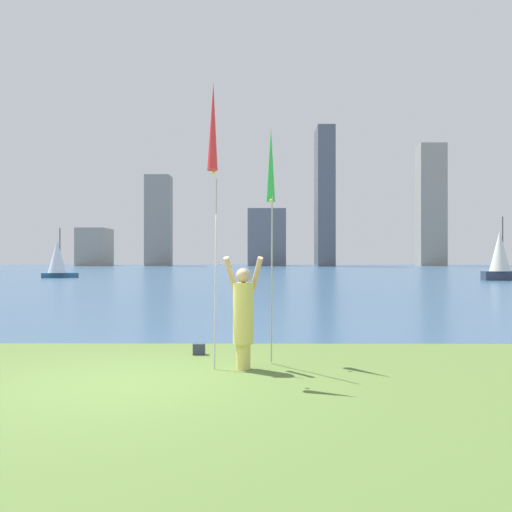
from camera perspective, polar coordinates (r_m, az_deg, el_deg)
name	(u,v)px	position (r m, az deg, el deg)	size (l,w,h in m)	color
ground	(241,274)	(58.66, -1.54, -1.90)	(120.00, 138.00, 0.12)	#4C662D
person	(243,314)	(8.68, -1.35, -6.10)	(0.66, 0.49, 1.80)	#D8CC66
kite_flag_left	(213,133)	(8.56, -4.56, 12.80)	(0.16, 0.88, 4.51)	#B2B2B7
kite_flag_right	(271,170)	(9.57, 1.58, 9.04)	(0.16, 1.18, 4.03)	#B2B2B7
bag	(199,349)	(10.10, -6.03, -9.74)	(0.22, 0.14, 0.20)	#33384C
sailboat_0	(500,256)	(45.35, 24.37, -0.03)	(3.05, 1.56, 4.87)	#333D51
sailboat_2	(57,259)	(49.59, -20.21, -0.26)	(3.08, 1.98, 4.29)	#2D6084
skyline_tower_0	(95,247)	(115.01, -16.65, 0.91)	(5.72, 7.93, 7.58)	gray
skyline_tower_1	(159,221)	(110.79, -10.23, 3.67)	(4.93, 4.79, 18.12)	gray
skyline_tower_2	(267,238)	(108.95, 1.12, 1.95)	(7.53, 6.46, 11.36)	slate
skyline_tower_3	(325,197)	(106.06, 7.24, 6.17)	(3.32, 7.20, 26.71)	#565B66
skyline_tower_4	(431,205)	(114.51, 17.98, 5.12)	(5.25, 4.07, 24.39)	gray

